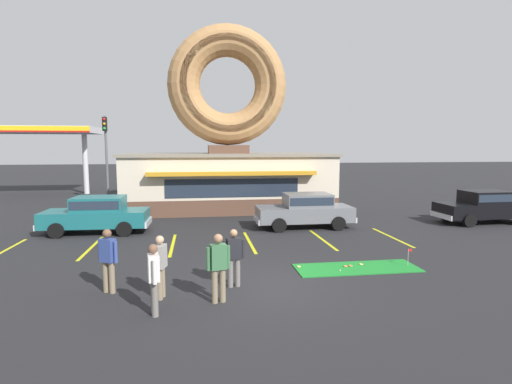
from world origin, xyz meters
TOP-DOWN VIEW (x-y plane):
  - ground_plane at (0.00, 0.00)m, footprint 160.00×160.00m
  - donut_shop_building at (0.18, 13.94)m, footprint 12.30×6.75m
  - putting_mat at (3.19, 1.11)m, footprint 3.83×1.32m
  - mini_donut_near_left at (2.86, 1.23)m, footprint 0.13×0.13m
  - mini_donut_near_right at (3.43, 1.36)m, footprint 0.13×0.13m
  - mini_donut_mid_left at (3.04, 1.25)m, footprint 0.13×0.13m
  - mini_donut_mid_centre at (1.41, 1.40)m, footprint 0.13×0.13m
  - golf_ball at (2.54, 0.83)m, footprint 0.04×0.04m
  - putting_flag_pin at (4.89, 1.05)m, footprint 0.13×0.01m
  - car_black at (12.34, 7.35)m, footprint 4.59×2.04m
  - car_teal at (-6.06, 7.68)m, footprint 4.60×2.07m
  - car_grey at (3.27, 7.50)m, footprint 4.56×1.98m
  - pedestrian_blue_sweater_man at (-2.68, -1.51)m, footprint 0.31×0.59m
  - pedestrian_hooded_kid at (-1.21, -1.00)m, footprint 0.58×0.32m
  - pedestrian_leather_jacket_man at (-0.75, 0.04)m, footprint 0.59×0.30m
  - pedestrian_clipboard_woman at (-3.99, 0.07)m, footprint 0.53×0.40m
  - pedestrian_beanie_man at (-2.62, -0.52)m, footprint 0.33×0.58m
  - trash_bin at (-6.65, 10.96)m, footprint 0.57×0.57m
  - traffic_light_pole at (-7.68, 17.42)m, footprint 0.28×0.47m
  - gas_station_canopy at (-14.04, 23.16)m, footprint 9.00×4.46m
  - parking_stripe_far_left at (-8.68, 5.00)m, footprint 0.12×3.60m
  - parking_stripe_left at (-5.68, 5.00)m, footprint 0.12×3.60m
  - parking_stripe_mid_left at (-2.68, 5.00)m, footprint 0.12×3.60m
  - parking_stripe_centre at (0.32, 5.00)m, footprint 0.12×3.60m
  - parking_stripe_mid_right at (3.32, 5.00)m, footprint 0.12×3.60m
  - parking_stripe_right at (6.32, 5.00)m, footprint 0.12×3.60m

SIDE VIEW (x-z plane):
  - ground_plane at x=0.00m, z-range 0.00..0.00m
  - parking_stripe_far_left at x=-8.68m, z-range 0.00..0.01m
  - parking_stripe_left at x=-5.68m, z-range 0.00..0.01m
  - parking_stripe_mid_left at x=-2.68m, z-range 0.00..0.01m
  - parking_stripe_centre at x=0.32m, z-range 0.00..0.01m
  - parking_stripe_mid_right at x=3.32m, z-range 0.00..0.01m
  - parking_stripe_right at x=6.32m, z-range 0.00..0.01m
  - putting_mat at x=3.19m, z-range 0.00..0.03m
  - mini_donut_near_left at x=2.86m, z-range 0.03..0.07m
  - mini_donut_near_right at x=3.43m, z-range 0.03..0.07m
  - mini_donut_mid_left at x=3.04m, z-range 0.03..0.07m
  - mini_donut_mid_centre at x=1.41m, z-range 0.03..0.07m
  - golf_ball at x=2.54m, z-range 0.03..0.07m
  - putting_flag_pin at x=4.89m, z-range 0.16..0.71m
  - trash_bin at x=-6.65m, z-range 0.01..0.99m
  - pedestrian_leather_jacket_man at x=-0.75m, z-range 0.08..1.66m
  - car_black at x=12.34m, z-range 0.07..1.67m
  - car_teal at x=-6.06m, z-range 0.07..1.67m
  - car_grey at x=3.27m, z-range 0.07..1.67m
  - pedestrian_beanie_man at x=-2.62m, z-range 0.08..1.68m
  - pedestrian_blue_sweater_man at x=-2.68m, z-range 0.09..1.71m
  - pedestrian_clipboard_woman at x=-3.99m, z-range 0.09..1.77m
  - pedestrian_hooded_kid at x=-1.21m, z-range 0.09..1.79m
  - traffic_light_pole at x=-7.68m, z-range 0.81..6.61m
  - donut_shop_building at x=0.18m, z-range -1.74..9.22m
  - gas_station_canopy at x=-14.04m, z-range 2.21..7.51m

